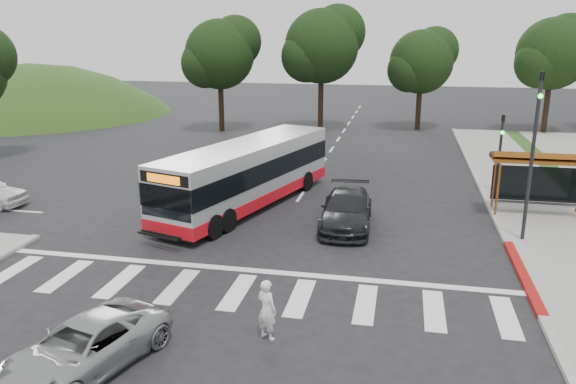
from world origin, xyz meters
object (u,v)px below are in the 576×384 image
(pedestrian, at_px, (267,310))
(dark_sedan, at_px, (347,210))
(silver_suv_south, at_px, (84,346))
(transit_bus, at_px, (248,175))

(pedestrian, distance_m, dark_sedan, 9.51)
(dark_sedan, bearing_deg, silver_suv_south, -115.49)
(transit_bus, height_order, pedestrian, transit_bus)
(transit_bus, distance_m, dark_sedan, 5.25)
(pedestrian, relative_size, silver_suv_south, 0.38)
(transit_bus, bearing_deg, dark_sedan, -5.42)
(dark_sedan, distance_m, silver_suv_south, 12.76)
(dark_sedan, height_order, silver_suv_south, dark_sedan)
(dark_sedan, relative_size, silver_suv_south, 1.13)
(silver_suv_south, bearing_deg, pedestrian, 47.22)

